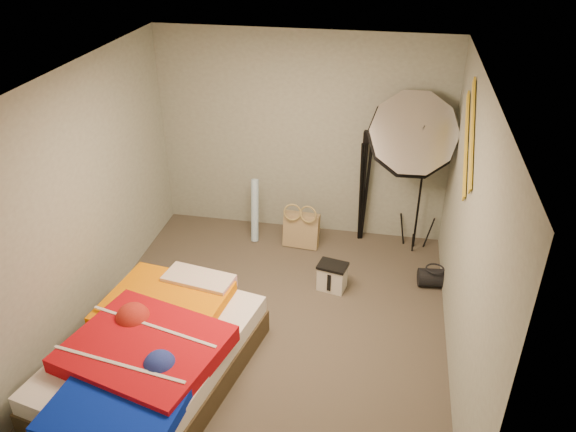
% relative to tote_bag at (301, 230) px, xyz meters
% --- Properties ---
extents(floor, '(4.00, 4.00, 0.00)m').
position_rel_tote_bag_xyz_m(floor, '(-0.08, -1.56, -0.22)').
color(floor, brown).
rests_on(floor, ground).
extents(ceiling, '(4.00, 4.00, 0.00)m').
position_rel_tote_bag_xyz_m(ceiling, '(-0.08, -1.56, 2.28)').
color(ceiling, silver).
rests_on(ceiling, wall_back).
extents(wall_back, '(3.50, 0.00, 3.50)m').
position_rel_tote_bag_xyz_m(wall_back, '(-0.08, 0.44, 1.03)').
color(wall_back, '#9BA393').
rests_on(wall_back, floor).
extents(wall_front, '(3.50, 0.00, 3.50)m').
position_rel_tote_bag_xyz_m(wall_front, '(-0.08, -3.56, 1.03)').
color(wall_front, '#9BA393').
rests_on(wall_front, floor).
extents(wall_left, '(0.00, 4.00, 4.00)m').
position_rel_tote_bag_xyz_m(wall_left, '(-1.83, -1.56, 1.03)').
color(wall_left, '#9BA393').
rests_on(wall_left, floor).
extents(wall_right, '(0.00, 4.00, 4.00)m').
position_rel_tote_bag_xyz_m(wall_right, '(1.67, -1.56, 1.03)').
color(wall_right, '#9BA393').
rests_on(wall_right, floor).
extents(tote_bag, '(0.44, 0.22, 0.44)m').
position_rel_tote_bag_xyz_m(tote_bag, '(0.00, 0.00, 0.00)').
color(tote_bag, tan).
rests_on(tote_bag, floor).
extents(wrapping_roll, '(0.10, 0.23, 0.79)m').
position_rel_tote_bag_xyz_m(wrapping_roll, '(-0.59, 0.05, 0.18)').
color(wrapping_roll, '#5CA2D4').
rests_on(wrapping_roll, floor).
extents(camera_case, '(0.32, 0.26, 0.29)m').
position_rel_tote_bag_xyz_m(camera_case, '(0.48, -0.80, -0.07)').
color(camera_case, silver).
rests_on(camera_case, floor).
extents(duffel_bag, '(0.35, 0.24, 0.20)m').
position_rel_tote_bag_xyz_m(duffel_bag, '(1.57, -0.54, -0.11)').
color(duffel_bag, black).
rests_on(duffel_bag, floor).
extents(wall_stripe_upper, '(0.02, 0.91, 0.78)m').
position_rel_tote_bag_xyz_m(wall_stripe_upper, '(1.65, -0.96, 1.73)').
color(wall_stripe_upper, gold).
rests_on(wall_stripe_upper, wall_right).
extents(wall_stripe_lower, '(0.02, 0.91, 0.78)m').
position_rel_tote_bag_xyz_m(wall_stripe_lower, '(1.65, -0.71, 1.53)').
color(wall_stripe_lower, gold).
rests_on(wall_stripe_lower, wall_right).
extents(bed, '(1.70, 2.25, 0.57)m').
position_rel_tote_bag_xyz_m(bed, '(-0.89, -2.42, 0.07)').
color(bed, '#433522').
rests_on(bed, floor).
extents(photo_umbrella, '(1.19, 0.87, 2.07)m').
position_rel_tote_bag_xyz_m(photo_umbrella, '(1.19, 0.11, 1.27)').
color(photo_umbrella, black).
rests_on(photo_umbrella, floor).
extents(camera_tripod, '(0.09, 0.09, 1.43)m').
position_rel_tote_bag_xyz_m(camera_tripod, '(0.70, 0.31, 0.60)').
color(camera_tripod, black).
rests_on(camera_tripod, floor).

